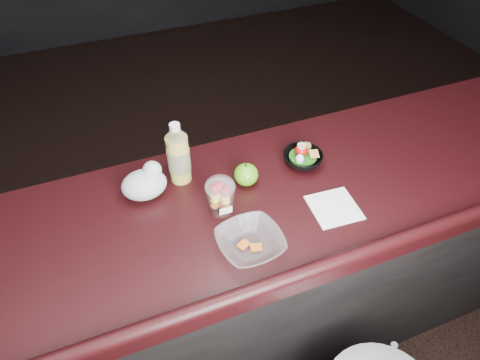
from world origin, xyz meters
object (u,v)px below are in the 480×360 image
(lemonade_bottle, at_px, (179,157))
(green_apple, at_px, (246,175))
(fruit_cup, at_px, (221,196))
(takeout_bowl, at_px, (250,243))
(snack_bowl, at_px, (302,158))

(lemonade_bottle, relative_size, green_apple, 2.69)
(fruit_cup, relative_size, takeout_bowl, 0.65)
(green_apple, xyz_separation_m, snack_bowl, (0.24, 0.02, -0.01))
(fruit_cup, xyz_separation_m, takeout_bowl, (0.03, -0.18, -0.05))
(green_apple, height_order, snack_bowl, green_apple)
(fruit_cup, distance_m, green_apple, 0.17)
(snack_bowl, bearing_deg, fruit_cup, -162.60)
(lemonade_bottle, relative_size, fruit_cup, 1.71)
(snack_bowl, xyz_separation_m, takeout_bowl, (-0.34, -0.30, -0.00))
(lemonade_bottle, bearing_deg, green_apple, -27.05)
(fruit_cup, bearing_deg, green_apple, 36.25)
(snack_bowl, bearing_deg, takeout_bowl, -138.65)
(lemonade_bottle, distance_m, snack_bowl, 0.47)
(snack_bowl, bearing_deg, lemonade_bottle, 168.94)
(snack_bowl, bearing_deg, green_apple, -175.14)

